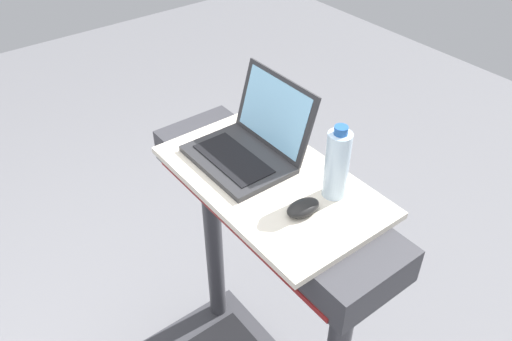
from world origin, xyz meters
TOP-DOWN VIEW (x-y plane):
  - desk_board at (0.00, 0.70)m, footprint 0.69×0.40m
  - laptop at (-0.12, 0.72)m, footprint 0.31×0.29m
  - computer_mouse at (0.17, 0.68)m, footprint 0.06×0.10m
  - water_bottle at (0.16, 0.80)m, footprint 0.07×0.07m

SIDE VIEW (x-z plane):
  - desk_board at x=0.00m, z-range 1.10..1.12m
  - computer_mouse at x=0.17m, z-range 1.12..1.15m
  - laptop at x=-0.12m, z-range 1.05..1.28m
  - water_bottle at x=0.16m, z-range 1.11..1.33m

